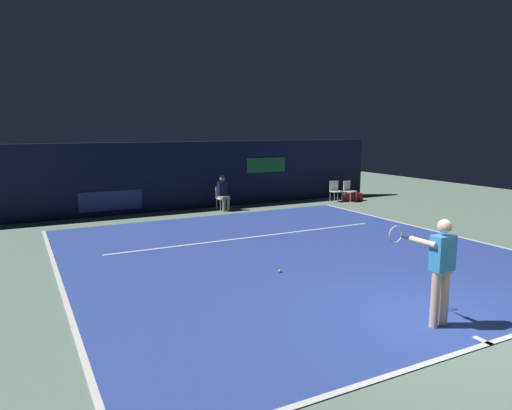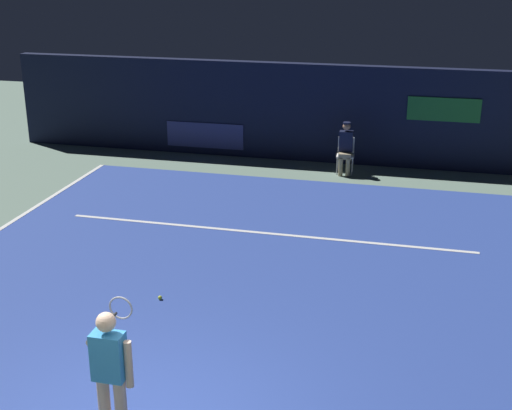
{
  "view_description": "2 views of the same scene",
  "coord_description": "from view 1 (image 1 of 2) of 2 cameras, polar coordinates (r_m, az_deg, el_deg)",
  "views": [
    {
      "loc": [
        -5.93,
        -4.97,
        3.1
      ],
      "look_at": [
        -0.13,
        6.11,
        1.03
      ],
      "focal_mm": 32.5,
      "sensor_mm": 36.0,
      "label": 1
    },
    {
      "loc": [
        3.01,
        -6.27,
        5.36
      ],
      "look_at": [
        0.15,
        5.25,
        1.09
      ],
      "focal_mm": 49.64,
      "sensor_mm": 36.0,
      "label": 2
    }
  ],
  "objects": [
    {
      "name": "ground_plane",
      "position": [
        11.68,
        4.02,
        -6.01
      ],
      "size": [
        33.06,
        33.06,
        0.0
      ],
      "primitive_type": "plane",
      "color": "slate"
    },
    {
      "name": "court_surface",
      "position": [
        11.67,
        4.02,
        -5.98
      ],
      "size": [
        10.66,
        11.21,
        0.01
      ],
      "primitive_type": "cube",
      "color": "#2D479E",
      "rests_on": "ground"
    },
    {
      "name": "line_baseline",
      "position": [
        7.79,
        26.74,
        -14.96
      ],
      "size": [
        10.66,
        0.1,
        0.01
      ],
      "primitive_type": "cube",
      "color": "white",
      "rests_on": "court_surface"
    },
    {
      "name": "line_sideline_left",
      "position": [
        15.06,
        21.43,
        -3.07
      ],
      "size": [
        0.1,
        11.21,
        0.01
      ],
      "primitive_type": "cube",
      "color": "white",
      "rests_on": "court_surface"
    },
    {
      "name": "line_sideline_right",
      "position": [
        10.08,
        -22.88,
        -9.18
      ],
      "size": [
        0.1,
        11.21,
        0.01
      ],
      "primitive_type": "cube",
      "color": "white",
      "rests_on": "court_surface"
    },
    {
      "name": "line_service",
      "position": [
        13.33,
        -0.41,
        -3.97
      ],
      "size": [
        8.32,
        0.1,
        0.01
      ],
      "primitive_type": "cube",
      "color": "white",
      "rests_on": "court_surface"
    },
    {
      "name": "line_centre_mark",
      "position": [
        7.85,
        26.13,
        -14.75
      ],
      "size": [
        0.1,
        0.3,
        0.01
      ],
      "primitive_type": "cube",
      "color": "white",
      "rests_on": "court_surface"
    },
    {
      "name": "back_wall",
      "position": [
        18.12,
        -8.41,
        3.6
      ],
      "size": [
        16.89,
        0.33,
        2.6
      ],
      "color": "#141933",
      "rests_on": "ground"
    },
    {
      "name": "tennis_player",
      "position": [
        7.81,
        21.73,
        -6.95
      ],
      "size": [
        0.62,
        0.92,
        1.73
      ],
      "color": "beige",
      "rests_on": "ground"
    },
    {
      "name": "line_judge_on_chair",
      "position": [
        17.65,
        -4.09,
        1.53
      ],
      "size": [
        0.46,
        0.55,
        1.32
      ],
      "color": "white",
      "rests_on": "ground"
    },
    {
      "name": "courtside_chair_near",
      "position": [
        20.22,
        11.37,
        1.85
      ],
      "size": [
        0.51,
        0.49,
        0.88
      ],
      "color": "white",
      "rests_on": "ground"
    },
    {
      "name": "courtside_chair_far",
      "position": [
        20.1,
        9.73,
        1.85
      ],
      "size": [
        0.48,
        0.46,
        0.88
      ],
      "color": "white",
      "rests_on": "ground"
    },
    {
      "name": "tennis_ball",
      "position": [
        10.15,
        2.94,
        -8.11
      ],
      "size": [
        0.07,
        0.07,
        0.07
      ],
      "primitive_type": "sphere",
      "color": "#CCE033",
      "rests_on": "court_surface"
    },
    {
      "name": "equipment_bag",
      "position": [
        20.48,
        11.79,
        0.96
      ],
      "size": [
        0.89,
        0.48,
        0.32
      ],
      "primitive_type": "cube",
      "rotation": [
        0.0,
        0.0,
        -0.2
      ],
      "color": "maroon",
      "rests_on": "ground"
    }
  ]
}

